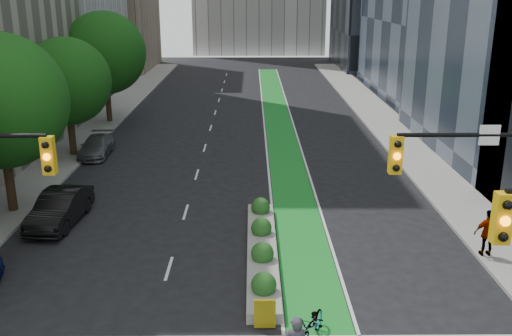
{
  "coord_description": "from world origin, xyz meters",
  "views": [
    {
      "loc": [
        0.8,
        -14.32,
        10.52
      ],
      "look_at": [
        0.97,
        9.7,
        3.0
      ],
      "focal_mm": 40.0,
      "sensor_mm": 36.0,
      "label": 1
    }
  ],
  "objects_px": {
    "bicycle": "(312,326)",
    "parked_car_left_far": "(96,146)",
    "pedestrian_far": "(488,233)",
    "parked_car_left_mid": "(60,208)",
    "median_planter": "(262,248)"
  },
  "relations": [
    {
      "from": "bicycle",
      "to": "median_planter",
      "type": "bearing_deg",
      "value": 127.34
    },
    {
      "from": "median_planter",
      "to": "parked_car_left_mid",
      "type": "distance_m",
      "value": 10.05
    },
    {
      "from": "bicycle",
      "to": "parked_car_left_far",
      "type": "xyz_separation_m",
      "value": [
        -12.16,
        21.03,
        0.1
      ]
    },
    {
      "from": "bicycle",
      "to": "pedestrian_far",
      "type": "xyz_separation_m",
      "value": [
        7.69,
        5.69,
        0.59
      ]
    },
    {
      "from": "bicycle",
      "to": "pedestrian_far",
      "type": "height_order",
      "value": "pedestrian_far"
    },
    {
      "from": "parked_car_left_mid",
      "to": "parked_car_left_far",
      "type": "bearing_deg",
      "value": 100.74
    },
    {
      "from": "bicycle",
      "to": "parked_car_left_mid",
      "type": "xyz_separation_m",
      "value": [
        -10.85,
        9.47,
        0.24
      ]
    },
    {
      "from": "bicycle",
      "to": "parked_car_left_far",
      "type": "bearing_deg",
      "value": 143.52
    },
    {
      "from": "pedestrian_far",
      "to": "median_planter",
      "type": "bearing_deg",
      "value": -0.08
    },
    {
      "from": "parked_car_left_far",
      "to": "parked_car_left_mid",
      "type": "bearing_deg",
      "value": -84.85
    },
    {
      "from": "parked_car_left_far",
      "to": "pedestrian_far",
      "type": "distance_m",
      "value": 25.1
    },
    {
      "from": "parked_car_left_far",
      "to": "pedestrian_far",
      "type": "height_order",
      "value": "pedestrian_far"
    },
    {
      "from": "bicycle",
      "to": "parked_car_left_mid",
      "type": "distance_m",
      "value": 14.41
    },
    {
      "from": "pedestrian_far",
      "to": "parked_car_left_far",
      "type": "bearing_deg",
      "value": -36.28
    },
    {
      "from": "bicycle",
      "to": "parked_car_left_mid",
      "type": "bearing_deg",
      "value": 162.35
    }
  ]
}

